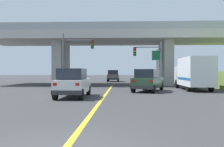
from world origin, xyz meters
name	(u,v)px	position (x,y,z in m)	size (l,w,h in m)	color
ground	(113,84)	(0.00, 28.83, 0.00)	(160.00, 160.00, 0.00)	#353538
overpass_bridge	(113,43)	(0.00, 28.83, 5.76)	(34.91, 9.21, 7.79)	#B7B5AD
lane_divider_stripe	(105,96)	(0.00, 12.97, 0.00)	(0.20, 25.95, 0.01)	yellow
suv_lead	(73,83)	(-2.15, 11.70, 1.01)	(1.94, 4.58, 2.02)	silver
suv_crossing	(148,80)	(3.63, 17.04, 1.02)	(3.42, 5.19, 2.02)	#2D4C33
box_truck	(194,73)	(8.25, 18.99, 1.65)	(2.33, 7.02, 3.14)	silver
sedan_oncoming	(113,76)	(-0.35, 38.49, 1.01)	(2.03, 4.52, 2.02)	slate
traffic_signal_nearside	(151,58)	(4.47, 22.15, 3.28)	(3.14, 0.36, 5.13)	#56595E
traffic_signal_farside	(73,53)	(-4.40, 23.07, 3.92)	(3.64, 0.36, 6.19)	#56595E
highway_sign	(157,59)	(5.80, 27.01, 3.38)	(1.39, 0.17, 4.66)	slate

